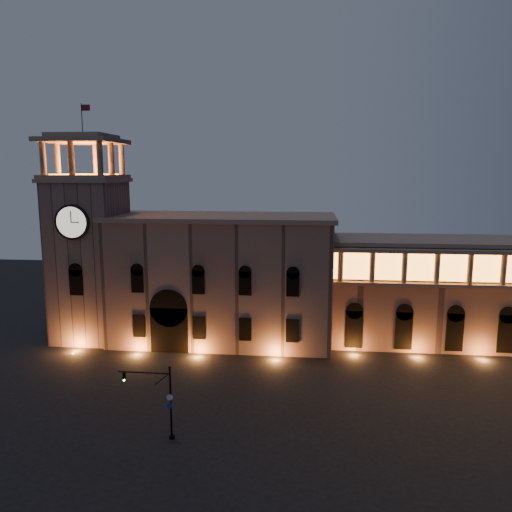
{
  "coord_description": "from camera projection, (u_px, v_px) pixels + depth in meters",
  "views": [
    {
      "loc": [
        9.59,
        -44.9,
        23.45
      ],
      "look_at": [
        3.38,
        16.0,
        13.04
      ],
      "focal_mm": 35.0,
      "sensor_mm": 36.0,
      "label": 1
    }
  ],
  "objects": [
    {
      "name": "government_building",
      "position": [
        221.0,
        279.0,
        69.17
      ],
      "size": [
        30.8,
        12.8,
        17.6
      ],
      "color": "#805E53",
      "rests_on": "ground"
    },
    {
      "name": "clock_tower",
      "position": [
        89.0,
        251.0,
        69.46
      ],
      "size": [
        9.8,
        9.8,
        32.4
      ],
      "color": "#805E53",
      "rests_on": "ground"
    },
    {
      "name": "colonnade_wing",
      "position": [
        470.0,
        291.0,
        67.96
      ],
      "size": [
        40.6,
        11.5,
        14.5
      ],
      "color": "#7B594E",
      "rests_on": "ground"
    },
    {
      "name": "traffic_light",
      "position": [
        162.0,
        400.0,
        43.86
      ],
      "size": [
        4.94,
        0.52,
        6.77
      ],
      "rotation": [
        0.0,
        0.0,
        -0.01
      ],
      "color": "black",
      "rests_on": "ground"
    },
    {
      "name": "ground",
      "position": [
        205.0,
        413.0,
        48.93
      ],
      "size": [
        160.0,
        160.0,
        0.0
      ],
      "primitive_type": "plane",
      "color": "black",
      "rests_on": "ground"
    }
  ]
}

